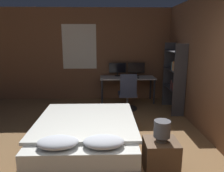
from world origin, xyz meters
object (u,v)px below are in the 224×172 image
(computer_mouse, at_px, (138,78))
(monitor_left, at_px, (118,68))
(desk, at_px, (127,80))
(monitor_right, at_px, (136,68))
(nightstand, at_px, (160,157))
(bedside_lamp, at_px, (162,129))
(office_chair, at_px, (128,96))
(bed, at_px, (86,136))
(bookshelf, at_px, (175,75))
(keyboard, at_px, (128,78))

(computer_mouse, bearing_deg, monitor_left, 143.73)
(desk, bearing_deg, monitor_right, 36.50)
(monitor_right, bearing_deg, nightstand, -92.38)
(bedside_lamp, bearing_deg, office_chair, 94.01)
(monitor_left, xyz_separation_m, office_chair, (0.22, -0.95, -0.58))
(bedside_lamp, xyz_separation_m, monitor_right, (0.15, 3.67, 0.30))
(computer_mouse, bearing_deg, bed, -115.70)
(bedside_lamp, distance_m, monitor_left, 3.71)
(nightstand, height_order, monitor_left, monitor_left)
(bed, bearing_deg, bookshelf, 42.43)
(desk, xyz_separation_m, computer_mouse, (0.28, -0.20, 0.10))
(nightstand, height_order, keyboard, keyboard)
(bed, xyz_separation_m, computer_mouse, (1.25, 2.60, 0.49))
(nightstand, relative_size, computer_mouse, 7.04)
(monitor_right, bearing_deg, bed, -112.57)
(bedside_lamp, bearing_deg, desk, 92.09)
(bedside_lamp, height_order, monitor_right, monitor_right)
(monitor_left, relative_size, office_chair, 0.52)
(desk, bearing_deg, monitor_left, 143.50)
(bed, bearing_deg, keyboard, 69.51)
(desk, height_order, bookshelf, bookshelf)
(nightstand, relative_size, bedside_lamp, 1.68)
(monitor_right, bearing_deg, desk, -143.50)
(monitor_right, bearing_deg, bedside_lamp, -92.38)
(nightstand, relative_size, keyboard, 1.30)
(bedside_lamp, bearing_deg, keyboard, 92.22)
(keyboard, bearing_deg, bookshelf, -32.60)
(keyboard, bearing_deg, office_chair, -96.77)
(keyboard, bearing_deg, monitor_right, 55.73)
(keyboard, xyz_separation_m, office_chair, (-0.06, -0.54, -0.36))
(monitor_right, relative_size, computer_mouse, 7.21)
(bedside_lamp, relative_size, computer_mouse, 4.20)
(bookshelf, bearing_deg, keyboard, 147.40)
(monitor_left, bearing_deg, computer_mouse, -36.27)
(desk, distance_m, office_chair, 0.79)
(desk, height_order, monitor_right, monitor_right)
(monitor_right, xyz_separation_m, computer_mouse, (0.00, -0.41, -0.21))
(bed, xyz_separation_m, monitor_right, (1.25, 3.01, 0.70))
(bedside_lamp, bearing_deg, bookshelf, 69.15)
(desk, distance_m, monitor_left, 0.47)
(computer_mouse, relative_size, office_chair, 0.07)
(office_chair, xyz_separation_m, bookshelf, (1.17, -0.16, 0.58))
(bedside_lamp, xyz_separation_m, keyboard, (-0.13, 3.26, 0.08))
(bedside_lamp, relative_size, bookshelf, 0.17)
(office_chair, bearing_deg, bedside_lamp, -85.99)
(keyboard, relative_size, bookshelf, 0.22)
(office_chair, bearing_deg, desk, 85.07)
(computer_mouse, bearing_deg, keyboard, 180.00)
(bedside_lamp, xyz_separation_m, monitor_left, (-0.41, 3.67, 0.30))
(computer_mouse, bearing_deg, desk, 143.96)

